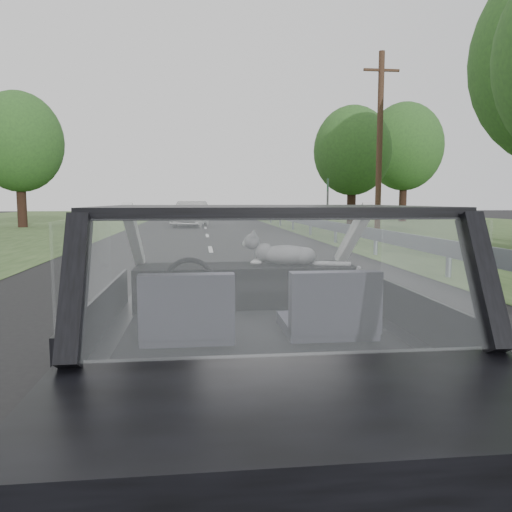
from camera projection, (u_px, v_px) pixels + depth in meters
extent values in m
plane|color=black|center=(254.00, 434.00, 3.16)|extent=(140.00, 140.00, 0.00)
cube|color=black|center=(254.00, 322.00, 3.08)|extent=(1.80, 4.00, 1.45)
cube|color=black|center=(245.00, 285.00, 3.69)|extent=(1.58, 0.45, 0.30)
cube|color=black|center=(188.00, 309.00, 2.73)|extent=(0.50, 0.72, 0.42)
cube|color=black|center=(330.00, 306.00, 2.83)|extent=(0.50, 0.72, 0.42)
torus|color=black|center=(190.00, 283.00, 3.34)|extent=(0.36, 0.36, 0.04)
ellipsoid|color=#989898|center=(286.00, 254.00, 3.67)|extent=(0.59, 0.31, 0.25)
cube|color=gray|center=(372.00, 234.00, 13.46)|extent=(0.05, 90.00, 0.32)
imported|color=#A7A7A7|center=(191.00, 214.00, 28.36)|extent=(2.40, 4.62, 1.45)
cube|color=#1F6435|center=(328.00, 204.00, 25.08)|extent=(0.37, 1.02, 2.57)
cylinder|color=#452E23|center=(379.00, 145.00, 20.92)|extent=(0.25, 0.25, 7.60)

